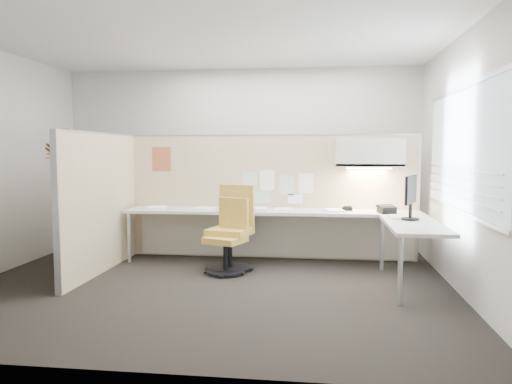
# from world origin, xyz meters

# --- Properties ---
(floor) EXTENTS (5.50, 4.50, 0.01)m
(floor) POSITION_xyz_m (0.00, 0.00, -0.01)
(floor) COLOR black
(floor) RESTS_ON ground
(ceiling) EXTENTS (5.50, 4.50, 0.01)m
(ceiling) POSITION_xyz_m (0.00, 0.00, 2.80)
(ceiling) COLOR white
(ceiling) RESTS_ON wall_back
(wall_back) EXTENTS (5.50, 0.02, 2.80)m
(wall_back) POSITION_xyz_m (0.00, 2.25, 1.40)
(wall_back) COLOR beige
(wall_back) RESTS_ON ground
(wall_front) EXTENTS (5.50, 0.02, 2.80)m
(wall_front) POSITION_xyz_m (0.00, -2.25, 1.40)
(wall_front) COLOR beige
(wall_front) RESTS_ON ground
(wall_right) EXTENTS (0.02, 4.50, 2.80)m
(wall_right) POSITION_xyz_m (2.75, 0.00, 1.40)
(wall_right) COLOR beige
(wall_right) RESTS_ON ground
(window_pane) EXTENTS (0.01, 2.80, 1.30)m
(window_pane) POSITION_xyz_m (2.73, 0.00, 1.55)
(window_pane) COLOR #A9B8C4
(window_pane) RESTS_ON wall_right
(partition_back) EXTENTS (4.10, 0.06, 1.75)m
(partition_back) POSITION_xyz_m (0.55, 1.60, 0.88)
(partition_back) COLOR #D0B890
(partition_back) RESTS_ON floor
(partition_left) EXTENTS (0.06, 2.20, 1.75)m
(partition_left) POSITION_xyz_m (-1.50, 0.50, 0.88)
(partition_left) COLOR #D0B890
(partition_left) RESTS_ON floor
(desk) EXTENTS (4.00, 2.07, 0.73)m
(desk) POSITION_xyz_m (0.93, 1.13, 0.60)
(desk) COLOR beige
(desk) RESTS_ON floor
(overhead_bin) EXTENTS (0.90, 0.36, 0.38)m
(overhead_bin) POSITION_xyz_m (1.90, 1.39, 1.51)
(overhead_bin) COLOR beige
(overhead_bin) RESTS_ON partition_back
(task_light_strip) EXTENTS (0.60, 0.06, 0.02)m
(task_light_strip) POSITION_xyz_m (1.90, 1.39, 1.30)
(task_light_strip) COLOR #FFEABF
(task_light_strip) RESTS_ON overhead_bin
(pinned_papers) EXTENTS (1.01, 0.00, 0.47)m
(pinned_papers) POSITION_xyz_m (0.63, 1.57, 1.03)
(pinned_papers) COLOR #8CBF8C
(pinned_papers) RESTS_ON partition_back
(poster) EXTENTS (0.28, 0.00, 0.35)m
(poster) POSITION_xyz_m (-1.05, 1.57, 1.42)
(poster) COLOR #FF5420
(poster) RESTS_ON partition_back
(chair_left) EXTENTS (0.56, 0.57, 0.93)m
(chair_left) POSITION_xyz_m (0.11, 0.64, 0.43)
(chair_left) COLOR black
(chair_left) RESTS_ON floor
(chair_right) EXTENTS (0.61, 0.63, 1.08)m
(chair_right) POSITION_xyz_m (0.12, 0.84, 0.50)
(chair_right) COLOR black
(chair_right) RESTS_ON floor
(monitor) EXTENTS (0.21, 0.47, 0.52)m
(monitor) POSITION_xyz_m (2.30, 0.50, 1.03)
(monitor) COLOR black
(monitor) RESTS_ON desk
(phone) EXTENTS (0.26, 0.25, 0.12)m
(phone) POSITION_xyz_m (2.11, 1.10, 0.78)
(phone) COLOR black
(phone) RESTS_ON desk
(stapler) EXTENTS (0.14, 0.05, 0.05)m
(stapler) POSITION_xyz_m (1.61, 1.31, 0.76)
(stapler) COLOR black
(stapler) RESTS_ON desk
(tape_dispenser) EXTENTS (0.11, 0.09, 0.06)m
(tape_dispenser) POSITION_xyz_m (1.62, 1.36, 0.76)
(tape_dispenser) COLOR black
(tape_dispenser) RESTS_ON desk
(coat_hook) EXTENTS (0.18, 0.48, 1.44)m
(coat_hook) POSITION_xyz_m (-1.58, -0.38, 1.41)
(coat_hook) COLOR silver
(coat_hook) RESTS_ON partition_left
(paper_stack_0) EXTENTS (0.27, 0.33, 0.03)m
(paper_stack_0) POSITION_xyz_m (-1.01, 1.22, 0.74)
(paper_stack_0) COLOR white
(paper_stack_0) RESTS_ON desk
(paper_stack_1) EXTENTS (0.29, 0.34, 0.02)m
(paper_stack_1) POSITION_xyz_m (-0.34, 1.25, 0.74)
(paper_stack_1) COLOR white
(paper_stack_1) RESTS_ON desk
(paper_stack_2) EXTENTS (0.27, 0.33, 0.04)m
(paper_stack_2) POSITION_xyz_m (0.42, 1.15, 0.75)
(paper_stack_2) COLOR white
(paper_stack_2) RESTS_ON desk
(paper_stack_3) EXTENTS (0.25, 0.31, 0.02)m
(paper_stack_3) POSITION_xyz_m (0.75, 1.31, 0.74)
(paper_stack_3) COLOR white
(paper_stack_3) RESTS_ON desk
(paper_stack_4) EXTENTS (0.29, 0.34, 0.02)m
(paper_stack_4) POSITION_xyz_m (1.44, 1.25, 0.74)
(paper_stack_4) COLOR white
(paper_stack_4) RESTS_ON desk
(paper_stack_5) EXTENTS (0.26, 0.32, 0.02)m
(paper_stack_5) POSITION_xyz_m (2.20, 0.67, 0.74)
(paper_stack_5) COLOR white
(paper_stack_5) RESTS_ON desk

